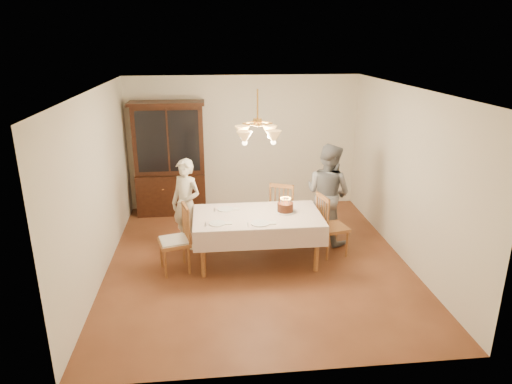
{
  "coord_description": "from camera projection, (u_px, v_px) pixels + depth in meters",
  "views": [
    {
      "loc": [
        -0.69,
        -6.29,
        3.26
      ],
      "look_at": [
        0.0,
        0.2,
        1.05
      ],
      "focal_mm": 32.0,
      "sensor_mm": 36.0,
      "label": 1
    }
  ],
  "objects": [
    {
      "name": "chair_left_end",
      "position": [
        175.0,
        242.0,
        6.6
      ],
      "size": [
        0.52,
        0.53,
        1.0
      ],
      "color": "brown",
      "rests_on": "ground"
    },
    {
      "name": "adult_in_grey",
      "position": [
        328.0,
        193.0,
        7.5
      ],
      "size": [
        1.01,
        1.02,
        1.67
      ],
      "primitive_type": "imported",
      "rotation": [
        0.0,
        0.0,
        2.31
      ],
      "color": "slate",
      "rests_on": "ground"
    },
    {
      "name": "ground",
      "position": [
        257.0,
        260.0,
        7.04
      ],
      "size": [
        5.0,
        5.0,
        0.0
      ],
      "primitive_type": "plane",
      "color": "brown",
      "rests_on": "ground"
    },
    {
      "name": "china_hutch",
      "position": [
        170.0,
        161.0,
        8.68
      ],
      "size": [
        1.38,
        0.54,
        2.16
      ],
      "color": "black",
      "rests_on": "ground"
    },
    {
      "name": "birthday_cake",
      "position": [
        285.0,
        208.0,
        6.88
      ],
      "size": [
        0.3,
        0.3,
        0.23
      ],
      "color": "white",
      "rests_on": "dining_table"
    },
    {
      "name": "chair_far_side",
      "position": [
        284.0,
        212.0,
        7.76
      ],
      "size": [
        0.57,
        0.56,
        1.0
      ],
      "color": "brown",
      "rests_on": "ground"
    },
    {
      "name": "place_setting_near_right",
      "position": [
        261.0,
        223.0,
        6.46
      ],
      "size": [
        0.41,
        0.26,
        0.02
      ],
      "color": "white",
      "rests_on": "dining_table"
    },
    {
      "name": "elderly_woman",
      "position": [
        186.0,
        204.0,
        7.29
      ],
      "size": [
        0.64,
        0.61,
        1.48
      ],
      "primitive_type": "imported",
      "rotation": [
        0.0,
        0.0,
        -0.64
      ],
      "color": "#ECE1C7",
      "rests_on": "ground"
    },
    {
      "name": "room_shell",
      "position": [
        257.0,
        161.0,
        6.53
      ],
      "size": [
        5.0,
        5.0,
        5.0
      ],
      "color": "white",
      "rests_on": "ground"
    },
    {
      "name": "dining_table",
      "position": [
        257.0,
        219.0,
        6.82
      ],
      "size": [
        1.9,
        1.1,
        0.76
      ],
      "color": "brown",
      "rests_on": "ground"
    },
    {
      "name": "place_setting_far_left",
      "position": [
        226.0,
        209.0,
        7.0
      ],
      "size": [
        0.39,
        0.24,
        0.02
      ],
      "color": "white",
      "rests_on": "dining_table"
    },
    {
      "name": "chandelier",
      "position": [
        258.0,
        134.0,
        6.4
      ],
      "size": [
        0.62,
        0.62,
        0.73
      ],
      "color": "#BF8C3F",
      "rests_on": "ground"
    },
    {
      "name": "chair_right_end",
      "position": [
        332.0,
        228.0,
        7.12
      ],
      "size": [
        0.51,
        0.53,
        1.0
      ],
      "color": "brown",
      "rests_on": "ground"
    },
    {
      "name": "place_setting_near_left",
      "position": [
        218.0,
        223.0,
        6.46
      ],
      "size": [
        0.38,
        0.23,
        0.02
      ],
      "color": "white",
      "rests_on": "dining_table"
    }
  ]
}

